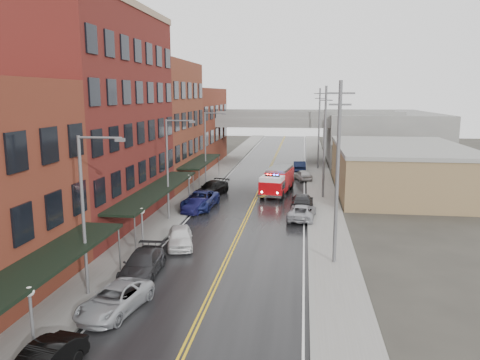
{
  "coord_description": "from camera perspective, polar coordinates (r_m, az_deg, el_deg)",
  "views": [
    {
      "loc": [
        4.99,
        -15.25,
        11.16
      ],
      "look_at": [
        -0.99,
        28.53,
        3.0
      ],
      "focal_mm": 35.0,
      "sensor_mm": 36.0,
      "label": 1
    }
  ],
  "objects": [
    {
      "name": "overpass",
      "position": [
        77.58,
        4.09,
        6.61
      ],
      "size": [
        40.0,
        10.0,
        7.5
      ],
      "color": "slate",
      "rests_on": "ground"
    },
    {
      "name": "utility_pole_2",
      "position": [
        70.45,
        9.61,
        6.37
      ],
      "size": [
        1.8,
        0.24,
        12.0
      ],
      "color": "#59595B",
      "rests_on": "ground"
    },
    {
      "name": "parked_car_left_7",
      "position": [
        52.08,
        -3.45,
        -1.04
      ],
      "size": [
        3.62,
        5.82,
        1.57
      ],
      "primitive_type": "imported",
      "rotation": [
        0.0,
        0.0,
        -0.28
      ],
      "color": "black",
      "rests_on": "ground"
    },
    {
      "name": "parked_car_right_1",
      "position": [
        46.23,
        7.59,
        -2.62
      ],
      "size": [
        2.21,
        5.29,
        1.53
      ],
      "primitive_type": "imported",
      "rotation": [
        0.0,
        0.0,
        3.13
      ],
      "color": "black",
      "rests_on": "ground"
    },
    {
      "name": "awning_0",
      "position": [
        24.35,
        -24.03,
        -10.09
      ],
      "size": [
        2.6,
        16.0,
        3.09
      ],
      "color": "black",
      "rests_on": "ground"
    },
    {
      "name": "street_lamp_0",
      "position": [
        26.63,
        -18.16,
        -3.04
      ],
      "size": [
        2.64,
        0.22,
        9.0
      ],
      "color": "#59595B",
      "rests_on": "ground"
    },
    {
      "name": "awning_1",
      "position": [
        41.06,
        -10.09,
        -1.18
      ],
      "size": [
        2.6,
        18.0,
        3.09
      ],
      "color": "black",
      "rests_on": "ground"
    },
    {
      "name": "parked_car_left_5",
      "position": [
        44.84,
        -5.25,
        -3.11
      ],
      "size": [
        2.4,
        4.29,
        1.34
      ],
      "primitive_type": "imported",
      "rotation": [
        0.0,
        0.0,
        -0.26
      ],
      "color": "#0E0E34",
      "rests_on": "ground"
    },
    {
      "name": "parked_car_right_2",
      "position": [
        61.75,
        7.67,
        0.62
      ],
      "size": [
        2.84,
        4.43,
        1.4
      ],
      "primitive_type": "imported",
      "rotation": [
        0.0,
        0.0,
        3.45
      ],
      "color": "silver",
      "rests_on": "ground"
    },
    {
      "name": "road",
      "position": [
        46.87,
        1.44,
        -3.3
      ],
      "size": [
        11.0,
        160.0,
        0.02
      ],
      "primitive_type": "cube",
      "color": "black",
      "rests_on": "ground"
    },
    {
      "name": "parked_car_right_3",
      "position": [
        68.24,
        7.26,
        1.66
      ],
      "size": [
        1.89,
        4.97,
        1.62
      ],
      "primitive_type": "imported",
      "rotation": [
        0.0,
        0.0,
        3.18
      ],
      "color": "black",
      "rests_on": "ground"
    },
    {
      "name": "sidewalk_right",
      "position": [
        46.65,
        10.4,
        -3.46
      ],
      "size": [
        3.0,
        160.0,
        0.15
      ],
      "primitive_type": "cube",
      "color": "slate",
      "rests_on": "ground"
    },
    {
      "name": "utility_pole_1",
      "position": [
        50.53,
        10.28,
        4.78
      ],
      "size": [
        1.8,
        0.24,
        12.0
      ],
      "color": "#59595B",
      "rests_on": "ground"
    },
    {
      "name": "brick_building_b",
      "position": [
        42.45,
        -17.9,
        7.05
      ],
      "size": [
        9.0,
        20.0,
        18.0
      ],
      "primitive_type": "cube",
      "color": "#5C1818",
      "rests_on": "ground"
    },
    {
      "name": "globe_lamp_1",
      "position": [
        34.42,
        -11.87,
        -4.67
      ],
      "size": [
        0.44,
        0.44,
        3.12
      ],
      "color": "#59595B",
      "rests_on": "ground"
    },
    {
      "name": "awning_2",
      "position": [
        57.71,
        -4.8,
        2.28
      ],
      "size": [
        2.6,
        13.0,
        3.09
      ],
      "color": "black",
      "rests_on": "ground"
    },
    {
      "name": "utility_pole_0",
      "position": [
        30.72,
        11.8,
        1.14
      ],
      "size": [
        1.8,
        0.24,
        12.0
      ],
      "color": "#59595B",
      "rests_on": "ground"
    },
    {
      "name": "brick_building_c",
      "position": [
        58.79,
        -10.44,
        6.72
      ],
      "size": [
        9.0,
        15.0,
        15.0
      ],
      "primitive_type": "cube",
      "color": "brown",
      "rests_on": "ground"
    },
    {
      "name": "globe_lamp_2",
      "position": [
        47.49,
        -6.24,
        -0.34
      ],
      "size": [
        0.44,
        0.44,
        3.12
      ],
      "color": "#59595B",
      "rests_on": "ground"
    },
    {
      "name": "parked_car_right_0",
      "position": [
        42.54,
        7.56,
        -3.88
      ],
      "size": [
        2.76,
        5.15,
        1.38
      ],
      "primitive_type": "imported",
      "rotation": [
        0.0,
        0.0,
        3.04
      ],
      "color": "#9EA0A6",
      "rests_on": "ground"
    },
    {
      "name": "parked_car_left_2",
      "position": [
        25.77,
        -15.02,
        -13.9
      ],
      "size": [
        3.13,
        5.27,
        1.37
      ],
      "primitive_type": "imported",
      "rotation": [
        0.0,
        0.0,
        -0.18
      ],
      "color": "#989B9F",
      "rests_on": "ground"
    },
    {
      "name": "parked_car_left_6",
      "position": [
        46.33,
        -4.88,
        -2.45
      ],
      "size": [
        3.12,
        6.15,
        1.66
      ],
      "primitive_type": "imported",
      "rotation": [
        0.0,
        0.0,
        -0.06
      ],
      "color": "#151C51",
      "rests_on": "ground"
    },
    {
      "name": "parked_car_left_3",
      "position": [
        30.14,
        -11.79,
        -9.97
      ],
      "size": [
        2.43,
        5.3,
        1.5
      ],
      "primitive_type": "imported",
      "rotation": [
        0.0,
        0.0,
        0.06
      ],
      "color": "#242427",
      "rests_on": "ground"
    },
    {
      "name": "curb_right",
      "position": [
        46.59,
        8.37,
        -3.41
      ],
      "size": [
        0.3,
        160.0,
        0.15
      ],
      "primitive_type": "cube",
      "color": "gray",
      "rests_on": "ground"
    },
    {
      "name": "parked_car_left_4",
      "position": [
        35.04,
        -7.33,
        -6.89
      ],
      "size": [
        2.9,
        4.78,
        1.52
      ],
      "primitive_type": "imported",
      "rotation": [
        0.0,
        0.0,
        0.26
      ],
      "color": "silver",
      "rests_on": "ground"
    },
    {
      "name": "fire_truck",
      "position": [
        52.88,
        4.56,
        -0.05
      ],
      "size": [
        4.04,
        8.07,
        2.84
      ],
      "rotation": [
        0.0,
        0.0,
        -0.15
      ],
      "color": "#AD080D",
      "rests_on": "ground"
    },
    {
      "name": "tan_building",
      "position": [
        57.0,
        18.82,
        1.16
      ],
      "size": [
        14.0,
        22.0,
        5.0
      ],
      "primitive_type": "cube",
      "color": "olive",
      "rests_on": "ground"
    },
    {
      "name": "globe_lamp_0",
      "position": [
        22.49,
        -24.19,
        -13.68
      ],
      "size": [
        0.44,
        0.44,
        3.12
      ],
      "color": "#59595B",
      "rests_on": "ground"
    },
    {
      "name": "curb_left",
      "position": [
        47.79,
        -5.32,
        -3.0
      ],
      "size": [
        0.3,
        160.0,
        0.15
      ],
      "primitive_type": "cube",
      "color": "gray",
      "rests_on": "ground"
    },
    {
      "name": "brick_building_far",
      "position": [
        75.67,
        -6.27,
        6.49
      ],
      "size": [
        9.0,
        20.0,
        12.0
      ],
      "primitive_type": "cube",
      "color": "maroon",
      "rests_on": "ground"
    },
    {
      "name": "street_lamp_1",
      "position": [
        41.34,
        -8.52,
        2.04
      ],
      "size": [
        2.64,
        0.22,
        9.0
      ],
      "color": "#59595B",
      "rests_on": "ground"
    },
    {
      "name": "street_lamp_2",
      "position": [
        56.76,
        -4.01,
        4.4
      ],
      "size": [
        2.64,
        0.22,
        9.0
      ],
      "color": "#59595B",
      "rests_on": "ground"
    },
    {
      "name": "sidewalk_left",
      "position": [
        48.18,
        -7.23,
        -2.92
      ],
      "size": [
        3.0,
        160.0,
        0.15
      ],
      "primitive_type": "cube",
      "color": "slate",
      "rests_on": "ground"
    },
    {
      "name": "right_far_block",
      "position": [
        86.53,
        16.46,
        5.29
      ],
      "size": [
        18.0,
        30.0,
        8.0
      ],
      "primitive_type": "cube",
      "color": "slate",
      "rests_on": "ground"
    }
  ]
}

